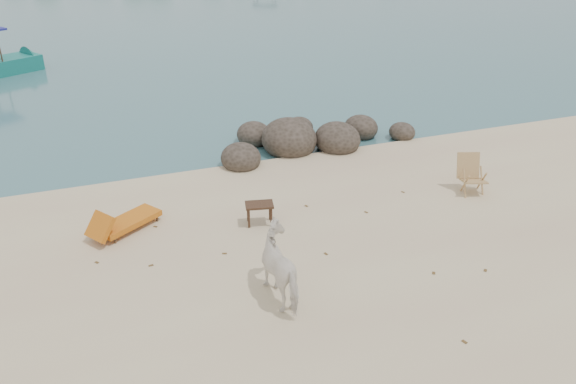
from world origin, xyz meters
name	(u,v)px	position (x,y,z in m)	size (l,w,h in m)	color
boulders	(304,139)	(2.07, 6.65, 0.23)	(6.36, 3.00, 1.24)	#2E271F
cow	(285,268)	(-1.01, -0.19, 0.64)	(0.69, 1.52, 1.29)	white
side_table	(260,215)	(-0.64, 2.53, 0.25)	(0.62, 0.40, 0.50)	black
lounge_chair	(128,219)	(-3.45, 3.33, 0.27)	(1.82, 0.64, 0.55)	#C77017
deck_chair	(474,176)	(4.88, 2.20, 0.48)	(0.62, 0.68, 0.97)	tan
dead_leaves	(338,266)	(0.34, 0.40, 0.00)	(8.59, 6.72, 0.00)	brown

